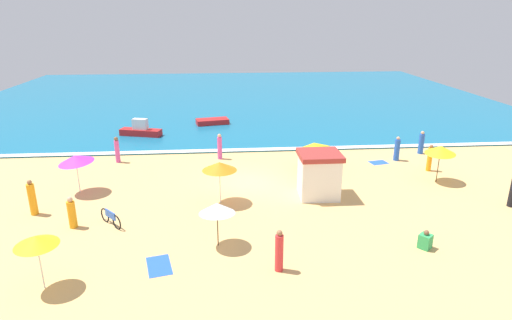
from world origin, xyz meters
TOP-DOWN VIEW (x-y plane):
  - ground_plane at (0.00, 0.00)m, footprint 60.00×60.00m
  - ocean_water at (0.00, 28.00)m, footprint 60.00×44.00m
  - wave_breaker_foam at (0.00, 6.30)m, footprint 57.00×0.70m
  - lifeguard_cabana at (3.68, -2.22)m, footprint 2.25×2.17m
  - beach_umbrella_0 at (11.23, -0.74)m, footprint 2.43×2.44m
  - beach_umbrella_1 at (-1.71, -2.68)m, footprint 2.40×2.40m
  - beach_umbrella_2 at (4.28, 1.80)m, footprint 2.70×2.67m
  - beach_umbrella_3 at (-1.83, -7.17)m, footprint 1.62×1.64m
  - beach_umbrella_4 at (-9.60, -0.65)m, footprint 2.68×2.67m
  - beach_umbrella_5 at (-8.19, -9.73)m, footprint 1.92×1.93m
  - parked_bicycle at (-6.91, -4.86)m, footprint 1.26×1.39m
  - beachgoer_0 at (0.55, -9.30)m, footprint 0.46×0.46m
  - beachgoer_1 at (11.63, 1.15)m, footprint 0.38×0.38m
  - beachgoer_3 at (10.37, 3.32)m, footprint 0.41×0.41m
  - beachgoer_4 at (-11.02, -3.34)m, footprint 0.49×0.49m
  - beachgoer_5 at (-8.63, -4.94)m, footprint 0.51×0.51m
  - beachgoer_6 at (-8.61, 4.50)m, footprint 0.37×0.37m
  - beachgoer_7 at (-1.71, 4.66)m, footprint 0.44×0.44m
  - beachgoer_8 at (12.71, 4.66)m, footprint 0.53×0.53m
  - beachgoer_9 at (7.02, -8.15)m, footprint 0.67×0.67m
  - beach_towel_0 at (9.01, 2.94)m, footprint 1.31×1.06m
  - beach_towel_1 at (-4.19, -8.61)m, footprint 1.25×1.72m
  - small_boat_0 at (-2.35, 14.40)m, footprint 3.07×1.89m
  - small_boat_1 at (-8.15, 10.93)m, footprint 3.51×1.83m

SIDE VIEW (x-z plane):
  - ground_plane at x=0.00m, z-range 0.00..0.00m
  - beach_towel_0 at x=9.01m, z-range 0.00..0.01m
  - beach_towel_1 at x=-4.19m, z-range 0.00..0.01m
  - ocean_water at x=0.00m, z-range 0.00..0.10m
  - wave_breaker_foam at x=0.00m, z-range 0.10..0.11m
  - small_boat_0 at x=-2.35m, z-range 0.10..0.55m
  - beachgoer_9 at x=7.02m, z-range -0.08..0.77m
  - parked_bicycle at x=-6.91m, z-range 0.00..0.76m
  - small_boat_1 at x=-8.15m, z-range -0.15..1.24m
  - beachgoer_5 at x=-8.63m, z-range -0.06..1.51m
  - beachgoer_8 at x=12.71m, z-range -0.06..1.61m
  - beachgoer_3 at x=10.37m, z-range -0.06..1.63m
  - beachgoer_0 at x=0.55m, z-range -0.05..1.71m
  - beachgoer_1 at x=11.63m, z-range -0.04..1.71m
  - beachgoer_7 at x=-1.71m, z-range -0.04..1.76m
  - beachgoer_4 at x=-11.02m, z-range -0.06..1.79m
  - beachgoer_6 at x=-8.61m, z-range -0.02..1.77m
  - lifeguard_cabana at x=3.68m, z-range 0.02..2.52m
  - beach_umbrella_2 at x=4.28m, z-range 0.64..2.62m
  - beach_umbrella_3 at x=-1.83m, z-range 0.74..2.80m
  - beach_umbrella_5 at x=-8.19m, z-range 0.87..3.03m
  - beach_umbrella_4 at x=-9.60m, z-range 0.84..3.15m
  - beach_umbrella_0 at x=11.23m, z-range 0.85..3.16m
  - beach_umbrella_1 at x=-1.71m, z-range 0.91..3.19m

